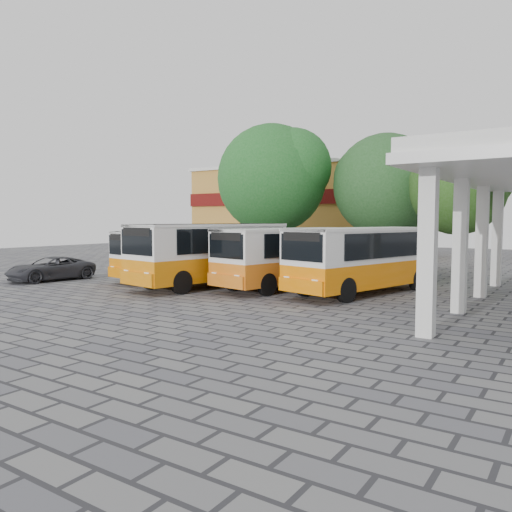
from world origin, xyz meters
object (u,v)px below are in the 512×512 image
Objects in this scene: bus_centre_left at (211,250)px; bus_centre_right at (288,253)px; parked_car at (51,269)px; bus_far_right at (364,256)px; bus_far_left at (181,251)px.

bus_centre_left is 1.06× the size of bus_centre_right.
bus_centre_right is 13.11m from parked_car.
bus_far_right is at bearing 24.24° from parked_car.
bus_far_left is at bearing 44.76° from parked_car.
bus_far_left is 6.67m from bus_centre_right.
bus_centre_left is at bearing 26.39° from parked_car.
bus_centre_left reaches higher than parked_car.
bus_centre_right is (3.53, 1.53, -0.12)m from bus_centre_left.
bus_centre_right is at bearing 33.54° from bus_centre_left.
bus_far_right reaches higher than bus_far_left.
bus_centre_left is 1.04× the size of bus_far_right.
bus_far_left reaches higher than parked_car.
bus_centre_right is at bearing -161.08° from bus_far_right.
parked_car is (-15.97, -4.77, -1.06)m from bus_far_right.
bus_far_left is 0.91× the size of bus_far_right.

